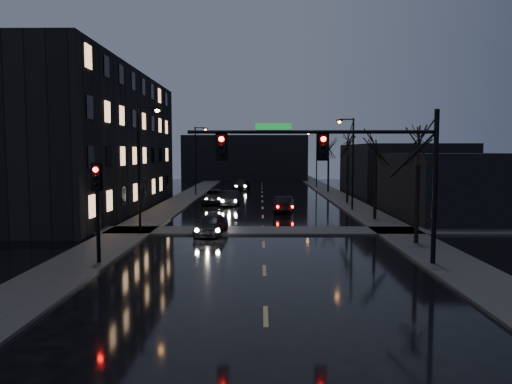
{
  "coord_description": "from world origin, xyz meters",
  "views": [
    {
      "loc": [
        -0.16,
        -13.2,
        5.13
      ],
      "look_at": [
        -0.39,
        10.59,
        3.2
      ],
      "focal_mm": 35.0,
      "sensor_mm": 36.0,
      "label": 1
    }
  ],
  "objects_px": {
    "oncoming_car_d": "(241,185)",
    "oncoming_car_a": "(211,224)",
    "lead_car": "(284,204)",
    "oncoming_car_c": "(215,197)",
    "oncoming_car_b": "(230,198)"
  },
  "relations": [
    {
      "from": "oncoming_car_a",
      "to": "oncoming_car_d",
      "type": "relative_size",
      "value": 0.83
    },
    {
      "from": "oncoming_car_b",
      "to": "oncoming_car_c",
      "type": "bearing_deg",
      "value": 136.47
    },
    {
      "from": "oncoming_car_a",
      "to": "oncoming_car_c",
      "type": "bearing_deg",
      "value": 102.13
    },
    {
      "from": "oncoming_car_a",
      "to": "oncoming_car_d",
      "type": "xyz_separation_m",
      "value": [
        0.46,
        36.4,
        0.02
      ]
    },
    {
      "from": "oncoming_car_c",
      "to": "lead_car",
      "type": "bearing_deg",
      "value": -46.19
    },
    {
      "from": "oncoming_car_c",
      "to": "lead_car",
      "type": "xyz_separation_m",
      "value": [
        6.5,
        -6.88,
        -0.02
      ]
    },
    {
      "from": "oncoming_car_d",
      "to": "oncoming_car_a",
      "type": "bearing_deg",
      "value": -83.13
    },
    {
      "from": "oncoming_car_a",
      "to": "oncoming_car_c",
      "type": "relative_size",
      "value": 0.78
    },
    {
      "from": "oncoming_car_a",
      "to": "lead_car",
      "type": "relative_size",
      "value": 0.94
    },
    {
      "from": "oncoming_car_d",
      "to": "lead_car",
      "type": "xyz_separation_m",
      "value": [
        4.56,
        -24.67,
        -0.0
      ]
    },
    {
      "from": "oncoming_car_a",
      "to": "lead_car",
      "type": "distance_m",
      "value": 12.75
    },
    {
      "from": "oncoming_car_a",
      "to": "lead_car",
      "type": "bearing_deg",
      "value": 74.41
    },
    {
      "from": "oncoming_car_b",
      "to": "lead_car",
      "type": "height_order",
      "value": "oncoming_car_b"
    },
    {
      "from": "oncoming_car_c",
      "to": "oncoming_car_d",
      "type": "bearing_deg",
      "value": 84.21
    },
    {
      "from": "oncoming_car_a",
      "to": "oncoming_car_b",
      "type": "distance_m",
      "value": 16.96
    }
  ]
}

